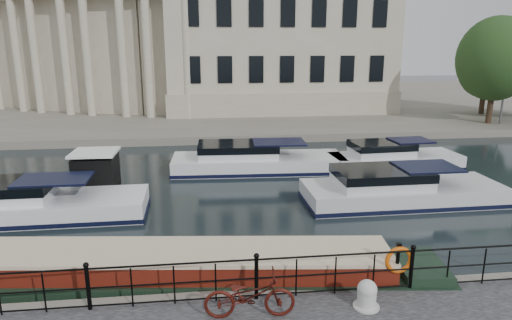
{
  "coord_description": "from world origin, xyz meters",
  "views": [
    {
      "loc": [
        -1.22,
        -12.3,
        6.72
      ],
      "look_at": [
        0.5,
        2.0,
        3.0
      ],
      "focal_mm": 32.0,
      "sensor_mm": 36.0,
      "label": 1
    }
  ],
  "objects_px": {
    "life_ring_post": "(399,261)",
    "narrowboat": "(162,278)",
    "bicycle": "(250,295)",
    "mooring_bollard": "(367,295)",
    "harbour_hut": "(97,176)"
  },
  "relations": [
    {
      "from": "life_ring_post",
      "to": "bicycle",
      "type": "bearing_deg",
      "value": -167.78
    },
    {
      "from": "life_ring_post",
      "to": "harbour_hut",
      "type": "height_order",
      "value": "harbour_hut"
    },
    {
      "from": "bicycle",
      "to": "life_ring_post",
      "type": "height_order",
      "value": "life_ring_post"
    },
    {
      "from": "bicycle",
      "to": "narrowboat",
      "type": "distance_m",
      "value": 3.35
    },
    {
      "from": "mooring_bollard",
      "to": "life_ring_post",
      "type": "height_order",
      "value": "life_ring_post"
    },
    {
      "from": "mooring_bollard",
      "to": "narrowboat",
      "type": "xyz_separation_m",
      "value": [
        -5.02,
        2.36,
        -0.52
      ]
    },
    {
      "from": "narrowboat",
      "to": "harbour_hut",
      "type": "height_order",
      "value": "harbour_hut"
    },
    {
      "from": "life_ring_post",
      "to": "narrowboat",
      "type": "distance_m",
      "value": 6.4
    },
    {
      "from": "bicycle",
      "to": "harbour_hut",
      "type": "xyz_separation_m",
      "value": [
        -5.68,
        10.83,
        -0.15
      ]
    },
    {
      "from": "bicycle",
      "to": "mooring_bollard",
      "type": "relative_size",
      "value": 2.95
    },
    {
      "from": "life_ring_post",
      "to": "harbour_hut",
      "type": "bearing_deg",
      "value": 133.94
    },
    {
      "from": "life_ring_post",
      "to": "harbour_hut",
      "type": "relative_size",
      "value": 0.46
    },
    {
      "from": "bicycle",
      "to": "harbour_hut",
      "type": "height_order",
      "value": "harbour_hut"
    },
    {
      "from": "bicycle",
      "to": "mooring_bollard",
      "type": "bearing_deg",
      "value": -86.07
    },
    {
      "from": "harbour_hut",
      "to": "narrowboat",
      "type": "bearing_deg",
      "value": -66.27
    }
  ]
}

